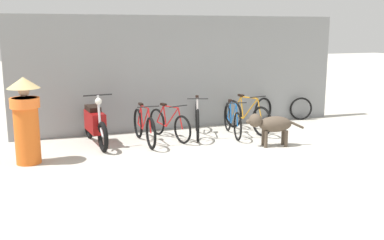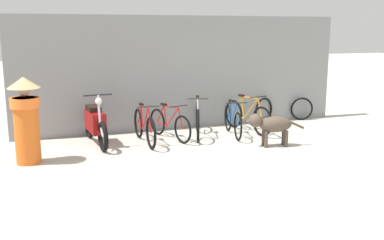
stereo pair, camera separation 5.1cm
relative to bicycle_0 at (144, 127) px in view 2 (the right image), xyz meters
The scene contains 12 objects.
ground_plane 2.75m from the bicycle_0, 60.48° to the right, with size 60.00×60.00×0.00m, color #B7B2A5.
shop_wall_back 2.07m from the bicycle_0, 41.78° to the left, with size 8.18×0.20×2.72m.
bicycle_0 is the anchor object (origin of this frame).
bicycle_1 0.65m from the bicycle_0, 16.42° to the left, with size 0.57×1.57×0.80m.
bicycle_2 1.32m from the bicycle_0, 10.05° to the left, with size 0.68×1.71×0.93m.
bicycle_3 2.08m from the bicycle_0, ahead, with size 0.48×1.59×0.83m.
bicycle_4 2.58m from the bicycle_0, ahead, with size 0.49×1.77×0.90m.
motorcycle 1.03m from the bicycle_0, 166.27° to the left, with size 0.58×1.89×1.12m.
stray_dog 2.67m from the bicycle_0, 25.97° to the right, with size 1.24×0.49×0.70m.
person_in_robes 2.50m from the bicycle_0, 163.61° to the right, with size 0.74×0.74×1.58m.
spare_tire_left 4.67m from the bicycle_0, 11.87° to the left, with size 0.61×0.21×0.61m.
spare_tire_right 3.54m from the bicycle_0, 15.59° to the left, with size 0.64×0.30×0.67m.
Camera 2 is at (-3.60, -6.76, 2.42)m, focal length 42.00 mm.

